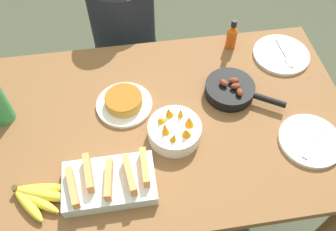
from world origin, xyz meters
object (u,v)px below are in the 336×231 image
(melon_tray, at_px, (110,182))
(skillet, at_px, (231,90))
(empty_plate_far_left, at_px, (281,55))
(fruit_bowl_mango, at_px, (175,130))
(person_figure, at_px, (127,51))
(hot_sauce_bottle, at_px, (232,36))
(banana_bunch, at_px, (37,196))
(frittata_plate_center, at_px, (124,102))
(empty_plate_near_front, at_px, (310,141))

(melon_tray, relative_size, skillet, 1.03)
(empty_plate_far_left, relative_size, fruit_bowl_mango, 1.25)
(person_figure, bearing_deg, hot_sauce_bottle, -35.45)
(banana_bunch, relative_size, fruit_bowl_mango, 1.02)
(melon_tray, height_order, frittata_plate_center, melon_tray)
(skillet, distance_m, fruit_bowl_mango, 0.31)
(banana_bunch, height_order, fruit_bowl_mango, fruit_bowl_mango)
(skillet, height_order, fruit_bowl_mango, fruit_bowl_mango)
(empty_plate_near_front, bearing_deg, melon_tray, -174.84)
(banana_bunch, xyz_separation_m, melon_tray, (0.24, 0.01, 0.01))
(melon_tray, bearing_deg, skillet, 33.46)
(frittata_plate_center, bearing_deg, hot_sauce_bottle, 28.13)
(banana_bunch, xyz_separation_m, person_figure, (0.35, 0.95, -0.30))
(fruit_bowl_mango, height_order, person_figure, person_figure)
(frittata_plate_center, bearing_deg, person_figure, 86.93)
(empty_plate_far_left, height_order, fruit_bowl_mango, fruit_bowl_mango)
(skillet, bearing_deg, melon_tray, -114.79)
(empty_plate_near_front, bearing_deg, banana_bunch, -175.62)
(banana_bunch, relative_size, frittata_plate_center, 0.90)
(empty_plate_far_left, relative_size, person_figure, 0.21)
(banana_bunch, bearing_deg, empty_plate_far_left, 26.99)
(hot_sauce_bottle, bearing_deg, skillet, -104.47)
(banana_bunch, bearing_deg, fruit_bowl_mango, 19.88)
(person_figure, bearing_deg, fruit_bowl_mango, -79.55)
(empty_plate_near_front, relative_size, hot_sauce_bottle, 1.58)
(skillet, height_order, empty_plate_near_front, skillet)
(banana_bunch, xyz_separation_m, empty_plate_far_left, (1.03, 0.53, -0.01))
(fruit_bowl_mango, bearing_deg, frittata_plate_center, 135.79)
(hot_sauce_bottle, height_order, person_figure, person_figure)
(frittata_plate_center, distance_m, hot_sauce_bottle, 0.57)
(empty_plate_near_front, relative_size, person_figure, 0.20)
(melon_tray, bearing_deg, frittata_plate_center, 77.77)
(banana_bunch, distance_m, frittata_plate_center, 0.47)
(skillet, relative_size, frittata_plate_center, 1.34)
(person_figure, bearing_deg, banana_bunch, -110.10)
(melon_tray, height_order, fruit_bowl_mango, fruit_bowl_mango)
(fruit_bowl_mango, bearing_deg, empty_plate_near_front, -11.73)
(melon_tray, bearing_deg, banana_bunch, -178.01)
(empty_plate_far_left, bearing_deg, frittata_plate_center, -166.14)
(skillet, bearing_deg, hot_sauce_bottle, 107.29)
(empty_plate_near_front, bearing_deg, fruit_bowl_mango, 168.27)
(melon_tray, distance_m, empty_plate_near_front, 0.75)
(hot_sauce_bottle, distance_m, person_figure, 0.67)
(frittata_plate_center, bearing_deg, banana_bunch, -132.24)
(frittata_plate_center, height_order, hot_sauce_bottle, hot_sauce_bottle)
(banana_bunch, xyz_separation_m, skillet, (0.75, 0.34, 0.01))
(empty_plate_near_front, height_order, fruit_bowl_mango, fruit_bowl_mango)
(empty_plate_far_left, xyz_separation_m, hot_sauce_bottle, (-0.21, 0.09, 0.06))
(banana_bunch, distance_m, skillet, 0.83)
(skillet, xyz_separation_m, frittata_plate_center, (-0.43, 0.01, -0.01))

